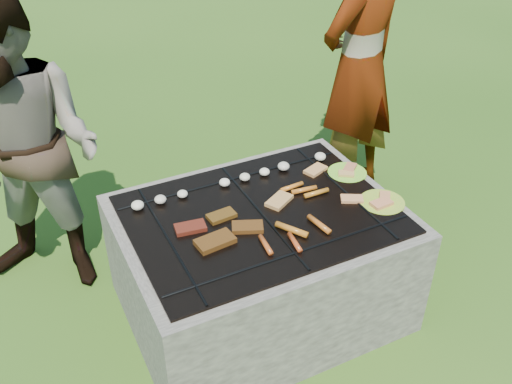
# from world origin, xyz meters

# --- Properties ---
(lawn) EXTENTS (60.00, 60.00, 0.00)m
(lawn) POSITION_xyz_m (0.00, 0.00, 0.00)
(lawn) COLOR #204812
(lawn) RESTS_ON ground
(fire_pit) EXTENTS (1.30, 1.00, 0.62)m
(fire_pit) POSITION_xyz_m (0.00, 0.00, 0.28)
(fire_pit) COLOR #9E958C
(fire_pit) RESTS_ON ground
(mushrooms) EXTENTS (1.06, 0.06, 0.04)m
(mushrooms) POSITION_xyz_m (-0.01, 0.29, 0.63)
(mushrooms) COLOR beige
(mushrooms) RESTS_ON fire_pit
(pork_slabs) EXTENTS (0.38, 0.26, 0.02)m
(pork_slabs) POSITION_xyz_m (-0.23, -0.04, 0.62)
(pork_slabs) COLOR maroon
(pork_slabs) RESTS_ON fire_pit
(sausages) EXTENTS (0.48, 0.46, 0.03)m
(sausages) POSITION_xyz_m (0.14, -0.11, 0.62)
(sausages) COLOR orange
(sausages) RESTS_ON fire_pit
(bread_on_grate) EXTENTS (0.46, 0.41, 0.02)m
(bread_on_grate) POSITION_xyz_m (0.28, 0.06, 0.62)
(bread_on_grate) COLOR tan
(bread_on_grate) RESTS_ON fire_pit
(plate_far) EXTENTS (0.21, 0.21, 0.03)m
(plate_far) POSITION_xyz_m (0.56, 0.12, 0.61)
(plate_far) COLOR #CCFF3C
(plate_far) RESTS_ON fire_pit
(plate_near) EXTENTS (0.28, 0.28, 0.03)m
(plate_near) POSITION_xyz_m (0.56, -0.18, 0.61)
(plate_near) COLOR yellow
(plate_near) RESTS_ON fire_pit
(cook) EXTENTS (0.72, 0.57, 1.74)m
(cook) POSITION_xyz_m (1.06, 0.76, 0.87)
(cook) COLOR gray
(cook) RESTS_ON ground
(bystander) EXTENTS (0.98, 0.94, 1.59)m
(bystander) POSITION_xyz_m (-0.90, 0.71, 0.79)
(bystander) COLOR #A59A89
(bystander) RESTS_ON ground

